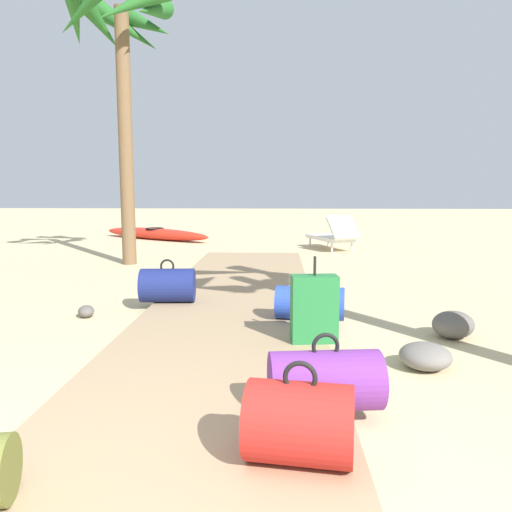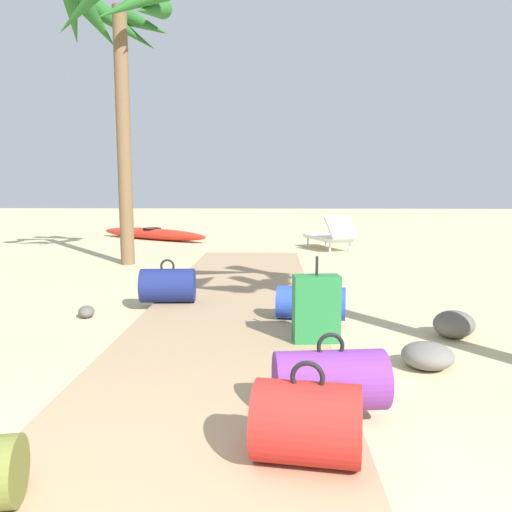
{
  "view_description": "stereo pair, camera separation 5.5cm",
  "coord_description": "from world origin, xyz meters",
  "views": [
    {
      "loc": [
        0.49,
        -1.21,
        1.37
      ],
      "look_at": [
        0.23,
        4.88,
        0.55
      ],
      "focal_mm": 35.16,
      "sensor_mm": 36.0,
      "label": 1
    },
    {
      "loc": [
        0.43,
        -1.21,
        1.37
      ],
      "look_at": [
        0.23,
        4.88,
        0.55
      ],
      "focal_mm": 35.16,
      "sensor_mm": 36.0,
      "label": 2
    }
  ],
  "objects": [
    {
      "name": "duffel_bag_navy",
      "position": [
        -0.76,
        4.38,
        0.27
      ],
      "size": [
        0.63,
        0.42,
        0.5
      ],
      "color": "navy",
      "rests_on": "boardwalk"
    },
    {
      "name": "boardwalk",
      "position": [
        0.0,
        4.44,
        0.04
      ],
      "size": [
        1.84,
        8.88,
        0.08
      ],
      "primitive_type": "cube",
      "color": "tan",
      "rests_on": "ground"
    },
    {
      "name": "rock_left_far",
      "position": [
        -1.56,
        3.97,
        0.06
      ],
      "size": [
        0.24,
        0.28,
        0.13
      ],
      "primitive_type": "ellipsoid",
      "rotation": [
        0.0,
        0.0,
        1.93
      ],
      "color": "#5B5651",
      "rests_on": "ground"
    },
    {
      "name": "lounge_chair",
      "position": [
        1.75,
        10.07,
        0.33
      ],
      "size": [
        1.11,
        1.66,
        0.79
      ],
      "color": "white",
      "rests_on": "ground"
    },
    {
      "name": "duffel_bag_blue",
      "position": [
        0.81,
        3.67,
        0.25
      ],
      "size": [
        0.71,
        0.41,
        0.44
      ],
      "color": "#2847B7",
      "rests_on": "boardwalk"
    },
    {
      "name": "palm_tree_far_left",
      "position": [
        -2.28,
        7.72,
        3.92
      ],
      "size": [
        2.14,
        2.12,
        4.86
      ],
      "color": "brown",
      "rests_on": "ground"
    },
    {
      "name": "ground_plane",
      "position": [
        0.0,
        3.55,
        0.0
      ],
      "size": [
        60.0,
        60.0,
        0.0
      ],
      "primitive_type": "plane",
      "color": "#CCB789"
    },
    {
      "name": "duffel_bag_red",
      "position": [
        0.6,
        1.04,
        0.27
      ],
      "size": [
        0.55,
        0.45,
        0.5
      ],
      "color": "red",
      "rests_on": "boardwalk"
    },
    {
      "name": "rock_right_near",
      "position": [
        1.63,
        2.54,
        0.1
      ],
      "size": [
        0.55,
        0.55,
        0.2
      ],
      "primitive_type": "ellipsoid",
      "rotation": [
        0.0,
        0.0,
        1.02
      ],
      "color": "slate",
      "rests_on": "ground"
    },
    {
      "name": "suitcase_green",
      "position": [
        0.8,
        2.94,
        0.37
      ],
      "size": [
        0.41,
        0.23,
        0.73
      ],
      "color": "#237538",
      "rests_on": "boardwalk"
    },
    {
      "name": "kayak",
      "position": [
        -2.84,
        12.24,
        0.15
      ],
      "size": [
        3.51,
        2.53,
        0.31
      ],
      "color": "red",
      "rests_on": "ground"
    },
    {
      "name": "rock_right_mid",
      "position": [
        2.12,
        3.37,
        0.12
      ],
      "size": [
        0.55,
        0.55,
        0.25
      ],
      "primitive_type": "ellipsoid",
      "rotation": [
        0.0,
        0.0,
        2.42
      ],
      "color": "#5B5651",
      "rests_on": "ground"
    },
    {
      "name": "duffel_bag_purple",
      "position": [
        0.77,
        1.61,
        0.26
      ],
      "size": [
        0.69,
        0.43,
        0.46
      ],
      "color": "#6B2D84",
      "rests_on": "boardwalk"
    }
  ]
}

